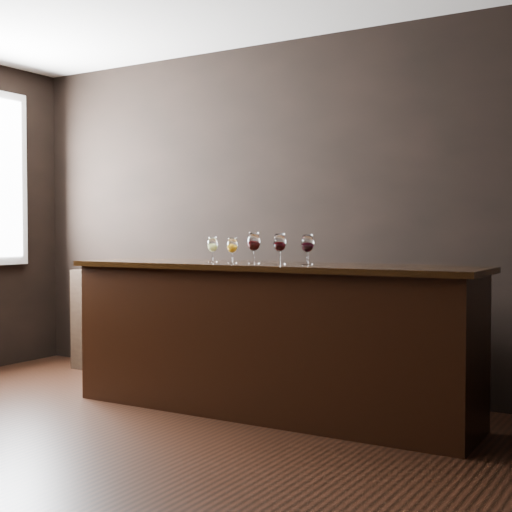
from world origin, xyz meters
The scene contains 10 objects.
ground centered at (0.00, 0.00, 0.00)m, with size 5.00×5.00×0.00m, color black.
room_shell centered at (-0.23, 0.11, 1.81)m, with size 5.02×4.52×2.81m.
bar_counter centered at (0.50, 1.39, 0.50)m, with size 2.86×0.62×1.00m, color black.
bar_top centered at (0.50, 1.39, 1.02)m, with size 2.96×0.69×0.04m, color black.
back_bar_shelf centered at (-0.60, 2.03, 0.45)m, with size 2.52×0.40×0.91m, color black.
glass_white centered at (0.02, 1.41, 1.16)m, with size 0.08×0.08×0.18m.
glass_amber centered at (0.22, 1.37, 1.16)m, with size 0.08×0.08×0.18m.
glass_red_a centered at (0.41, 1.35, 1.18)m, with size 0.09×0.09×0.21m.
glass_red_b centered at (0.60, 1.38, 1.18)m, with size 0.09×0.09×0.21m.
glass_red_c centered at (0.80, 1.40, 1.18)m, with size 0.09×0.09×0.20m.
Camera 1 is at (2.98, -2.82, 1.26)m, focal length 50.00 mm.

